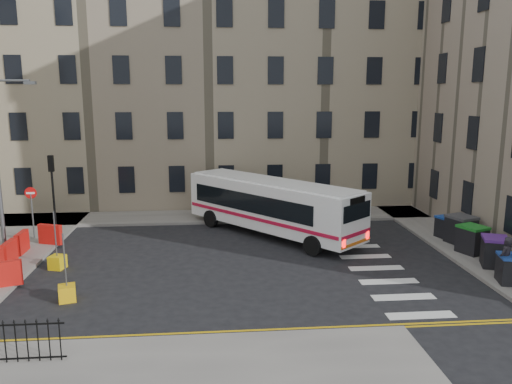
{
  "coord_description": "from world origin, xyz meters",
  "views": [
    {
      "loc": [
        -3.14,
        -21.61,
        7.58
      ],
      "look_at": [
        -1.1,
        1.46,
        3.0
      ],
      "focal_mm": 35.0,
      "sensor_mm": 36.0,
      "label": 1
    }
  ],
  "objects": [
    {
      "name": "ground",
      "position": [
        0.0,
        0.0,
        0.0
      ],
      "size": [
        120.0,
        120.0,
        0.0
      ],
      "primitive_type": "plane",
      "color": "black",
      "rests_on": "ground"
    },
    {
      "name": "pavement_north",
      "position": [
        -6.0,
        8.6,
        0.07
      ],
      "size": [
        36.0,
        3.2,
        0.15
      ],
      "primitive_type": "cube",
      "color": "slate",
      "rests_on": "ground"
    },
    {
      "name": "pavement_east",
      "position": [
        9.0,
        4.0,
        0.07
      ],
      "size": [
        2.4,
        26.0,
        0.15
      ],
      "primitive_type": "cube",
      "color": "slate",
      "rests_on": "ground"
    },
    {
      "name": "terrace_north",
      "position": [
        -7.0,
        15.5,
        8.62
      ],
      "size": [
        38.3,
        10.8,
        17.2
      ],
      "color": "gray",
      "rests_on": "ground"
    },
    {
      "name": "traffic_light_nw",
      "position": [
        -12.0,
        6.5,
        2.87
      ],
      "size": [
        0.28,
        0.22,
        4.1
      ],
      "color": "black",
      "rests_on": "pavement_west"
    },
    {
      "name": "no_entry_north",
      "position": [
        -12.5,
        4.5,
        2.08
      ],
      "size": [
        0.6,
        0.08,
        3.0
      ],
      "color": "#595B5E",
      "rests_on": "pavement_west"
    },
    {
      "name": "roadworks_barriers",
      "position": [
        -11.84,
        0.5,
        0.65
      ],
      "size": [
        1.66,
        6.26,
        1.0
      ],
      "color": "red",
      "rests_on": "pavement_west"
    },
    {
      "name": "bus",
      "position": [
        -0.0,
        4.48,
        1.7
      ],
      "size": [
        8.86,
        9.81,
        2.94
      ],
      "rotation": [
        0.0,
        0.0,
        0.7
      ],
      "color": "white",
      "rests_on": "ground"
    },
    {
      "name": "wheelie_bin_a",
      "position": [
        8.62,
        -3.72,
        0.73
      ],
      "size": [
        1.14,
        1.24,
        1.16
      ],
      "rotation": [
        0.0,
        0.0,
        -0.25
      ],
      "color": "black",
      "rests_on": "pavement_east"
    },
    {
      "name": "wheelie_bin_b",
      "position": [
        9.06,
        -1.79,
        0.81
      ],
      "size": [
        1.39,
        1.48,
        1.32
      ],
      "rotation": [
        0.0,
        0.0,
        -0.37
      ],
      "color": "black",
      "rests_on": "pavement_east"
    },
    {
      "name": "wheelie_bin_c",
      "position": [
        9.05,
        0.09,
        0.81
      ],
      "size": [
        1.4,
        1.49,
        1.32
      ],
      "rotation": [
        0.0,
        0.0,
        0.37
      ],
      "color": "black",
      "rests_on": "pavement_east"
    },
    {
      "name": "wheelie_bin_d",
      "position": [
        9.28,
        1.63,
        0.87
      ],
      "size": [
        1.47,
        1.58,
        1.42
      ],
      "rotation": [
        0.0,
        0.0,
        0.32
      ],
      "color": "black",
      "rests_on": "pavement_east"
    },
    {
      "name": "wheelie_bin_e",
      "position": [
        9.06,
        2.67,
        0.72
      ],
      "size": [
        1.16,
        1.24,
        1.12
      ],
      "rotation": [
        0.0,
        0.0,
        0.32
      ],
      "color": "black",
      "rests_on": "pavement_east"
    },
    {
      "name": "pedestrian",
      "position": [
        8.37,
        -3.72,
        1.11
      ],
      "size": [
        0.84,
        0.75,
        1.92
      ],
      "primitive_type": "imported",
      "rotation": [
        0.0,
        0.0,
        3.69
      ],
      "color": "black",
      "rests_on": "pavement_east"
    },
    {
      "name": "bollard_yellow",
      "position": [
        -10.0,
        -0.03,
        0.3
      ],
      "size": [
        0.75,
        0.75,
        0.6
      ],
      "primitive_type": "cube",
      "rotation": [
        0.0,
        0.0,
        -0.29
      ],
      "color": "#E2BA0C",
      "rests_on": "ground"
    },
    {
      "name": "bollard_chevron",
      "position": [
        -8.59,
        -3.63,
        0.3
      ],
      "size": [
        0.74,
        0.74,
        0.6
      ],
      "primitive_type": "cube",
      "rotation": [
        0.0,
        0.0,
        0.28
      ],
      "color": "#E3A90D",
      "rests_on": "ground"
    }
  ]
}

